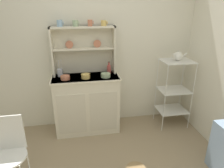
{
  "coord_description": "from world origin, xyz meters",
  "views": [
    {
      "loc": [
        -0.22,
        -1.43,
        1.88
      ],
      "look_at": [
        0.23,
        1.12,
        0.85
      ],
      "focal_mm": 32.32,
      "sensor_mm": 36.0,
      "label": 1
    }
  ],
  "objects_px": {
    "hutch_cabinet": "(87,103)",
    "utensil_jar": "(60,72)",
    "wire_chair": "(9,148)",
    "bowl_mixing_large": "(65,78)",
    "hutch_shelf_unit": "(84,47)",
    "cup_sky_0": "(60,23)",
    "jam_bottle": "(109,69)",
    "porcelain_teapot": "(178,56)",
    "bakers_rack": "(174,87)"
  },
  "relations": [
    {
      "from": "hutch_cabinet",
      "to": "utensil_jar",
      "type": "distance_m",
      "value": 0.62
    },
    {
      "from": "wire_chair",
      "to": "utensil_jar",
      "type": "distance_m",
      "value": 1.25
    },
    {
      "from": "bowl_mixing_large",
      "to": "hutch_shelf_unit",
      "type": "bearing_deg",
      "value": 39.56
    },
    {
      "from": "hutch_shelf_unit",
      "to": "cup_sky_0",
      "type": "height_order",
      "value": "cup_sky_0"
    },
    {
      "from": "jam_bottle",
      "to": "porcelain_teapot",
      "type": "height_order",
      "value": "porcelain_teapot"
    },
    {
      "from": "wire_chair",
      "to": "jam_bottle",
      "type": "bearing_deg",
      "value": 39.71
    },
    {
      "from": "bowl_mixing_large",
      "to": "utensil_jar",
      "type": "bearing_deg",
      "value": 116.66
    },
    {
      "from": "utensil_jar",
      "to": "porcelain_teapot",
      "type": "xyz_separation_m",
      "value": [
        1.74,
        -0.16,
        0.21
      ]
    },
    {
      "from": "hutch_cabinet",
      "to": "hutch_shelf_unit",
      "type": "relative_size",
      "value": 1.07
    },
    {
      "from": "cup_sky_0",
      "to": "utensil_jar",
      "type": "bearing_deg",
      "value": -142.09
    },
    {
      "from": "hutch_shelf_unit",
      "to": "utensil_jar",
      "type": "distance_m",
      "value": 0.51
    },
    {
      "from": "wire_chair",
      "to": "porcelain_teapot",
      "type": "bearing_deg",
      "value": 20.34
    },
    {
      "from": "hutch_cabinet",
      "to": "wire_chair",
      "type": "bearing_deg",
      "value": -130.78
    },
    {
      "from": "bowl_mixing_large",
      "to": "utensil_jar",
      "type": "distance_m",
      "value": 0.17
    },
    {
      "from": "utensil_jar",
      "to": "porcelain_teapot",
      "type": "relative_size",
      "value": 1.09
    },
    {
      "from": "bowl_mixing_large",
      "to": "bakers_rack",
      "type": "bearing_deg",
      "value": -0.23
    },
    {
      "from": "hutch_shelf_unit",
      "to": "utensil_jar",
      "type": "relative_size",
      "value": 3.74
    },
    {
      "from": "cup_sky_0",
      "to": "bowl_mixing_large",
      "type": "bearing_deg",
      "value": -84.21
    },
    {
      "from": "bakers_rack",
      "to": "wire_chair",
      "type": "distance_m",
      "value": 2.41
    },
    {
      "from": "hutch_shelf_unit",
      "to": "cup_sky_0",
      "type": "relative_size",
      "value": 10.22
    },
    {
      "from": "bowl_mixing_large",
      "to": "jam_bottle",
      "type": "height_order",
      "value": "jam_bottle"
    },
    {
      "from": "cup_sky_0",
      "to": "bowl_mixing_large",
      "type": "height_order",
      "value": "cup_sky_0"
    },
    {
      "from": "hutch_shelf_unit",
      "to": "utensil_jar",
      "type": "xyz_separation_m",
      "value": [
        -0.36,
        -0.08,
        -0.35
      ]
    },
    {
      "from": "utensil_jar",
      "to": "wire_chair",
      "type": "bearing_deg",
      "value": -114.56
    },
    {
      "from": "porcelain_teapot",
      "to": "bowl_mixing_large",
      "type": "bearing_deg",
      "value": 179.77
    },
    {
      "from": "cup_sky_0",
      "to": "bowl_mixing_large",
      "type": "distance_m",
      "value": 0.74
    },
    {
      "from": "cup_sky_0",
      "to": "jam_bottle",
      "type": "xyz_separation_m",
      "value": [
        0.67,
        -0.04,
        -0.67
      ]
    },
    {
      "from": "jam_bottle",
      "to": "porcelain_teapot",
      "type": "relative_size",
      "value": 0.82
    },
    {
      "from": "bakers_rack",
      "to": "bowl_mixing_large",
      "type": "relative_size",
      "value": 8.42
    },
    {
      "from": "hutch_shelf_unit",
      "to": "bakers_rack",
      "type": "distance_m",
      "value": 1.54
    },
    {
      "from": "cup_sky_0",
      "to": "hutch_shelf_unit",
      "type": "bearing_deg",
      "value": 7.61
    },
    {
      "from": "jam_bottle",
      "to": "porcelain_teapot",
      "type": "bearing_deg",
      "value": -9.32
    },
    {
      "from": "wire_chair",
      "to": "porcelain_teapot",
      "type": "height_order",
      "value": "porcelain_teapot"
    },
    {
      "from": "wire_chair",
      "to": "jam_bottle",
      "type": "distance_m",
      "value": 1.68
    },
    {
      "from": "hutch_shelf_unit",
      "to": "cup_sky_0",
      "type": "bearing_deg",
      "value": -172.39
    },
    {
      "from": "wire_chair",
      "to": "porcelain_teapot",
      "type": "distance_m",
      "value": 2.48
    },
    {
      "from": "hutch_shelf_unit",
      "to": "cup_sky_0",
      "type": "xyz_separation_m",
      "value": [
        -0.31,
        -0.04,
        0.34
      ]
    },
    {
      "from": "bowl_mixing_large",
      "to": "utensil_jar",
      "type": "xyz_separation_m",
      "value": [
        -0.08,
        0.15,
        0.03
      ]
    },
    {
      "from": "jam_bottle",
      "to": "porcelain_teapot",
      "type": "distance_m",
      "value": 1.05
    },
    {
      "from": "hutch_cabinet",
      "to": "jam_bottle",
      "type": "xyz_separation_m",
      "value": [
        0.36,
        0.09,
        0.51
      ]
    },
    {
      "from": "wire_chair",
      "to": "bowl_mixing_large",
      "type": "bearing_deg",
      "value": 56.58
    },
    {
      "from": "hutch_cabinet",
      "to": "porcelain_teapot",
      "type": "relative_size",
      "value": 4.38
    },
    {
      "from": "bowl_mixing_large",
      "to": "jam_bottle",
      "type": "distance_m",
      "value": 0.67
    },
    {
      "from": "wire_chair",
      "to": "jam_bottle",
      "type": "height_order",
      "value": "jam_bottle"
    },
    {
      "from": "hutch_shelf_unit",
      "to": "bowl_mixing_large",
      "type": "height_order",
      "value": "hutch_shelf_unit"
    },
    {
      "from": "hutch_shelf_unit",
      "to": "wire_chair",
      "type": "bearing_deg",
      "value": -126.49
    },
    {
      "from": "hutch_cabinet",
      "to": "utensil_jar",
      "type": "relative_size",
      "value": 4.02
    },
    {
      "from": "jam_bottle",
      "to": "utensil_jar",
      "type": "distance_m",
      "value": 0.73
    },
    {
      "from": "hutch_cabinet",
      "to": "jam_bottle",
      "type": "distance_m",
      "value": 0.63
    },
    {
      "from": "bakers_rack",
      "to": "jam_bottle",
      "type": "relative_size",
      "value": 5.92
    }
  ]
}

